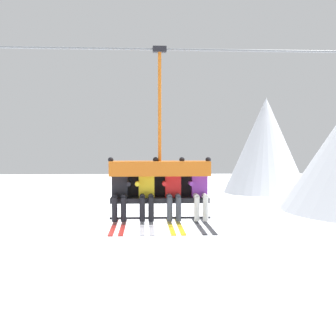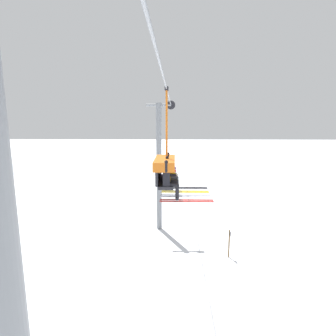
# 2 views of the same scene
# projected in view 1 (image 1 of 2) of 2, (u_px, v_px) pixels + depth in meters

# --- Properties ---
(mountain_peak_west) EXTENTS (12.27, 12.27, 14.03)m
(mountain_peak_west) POSITION_uv_depth(u_px,v_px,m) (266.00, 145.00, 62.19)
(mountain_peak_west) COLOR white
(mountain_peak_west) RESTS_ON ground_plane
(lift_cable) EXTENTS (18.00, 0.05, 0.05)m
(lift_cable) POSITION_uv_depth(u_px,v_px,m) (186.00, 50.00, 8.62)
(lift_cable) COLOR slate
(chairlift_chair) EXTENTS (2.06, 0.74, 3.50)m
(chairlift_chair) POSITION_uv_depth(u_px,v_px,m) (160.00, 174.00, 8.77)
(chairlift_chair) COLOR #232328
(skier_black) EXTENTS (0.48, 1.70, 1.34)m
(skier_black) POSITION_uv_depth(u_px,v_px,m) (119.00, 189.00, 8.53)
(skier_black) COLOR black
(skier_yellow) EXTENTS (0.48, 1.70, 1.34)m
(skier_yellow) POSITION_uv_depth(u_px,v_px,m) (147.00, 189.00, 8.56)
(skier_yellow) COLOR yellow
(skier_red) EXTENTS (0.48, 1.70, 1.34)m
(skier_red) POSITION_uv_depth(u_px,v_px,m) (173.00, 189.00, 8.59)
(skier_red) COLOR red
(skier_purple) EXTENTS (0.48, 1.70, 1.34)m
(skier_purple) POSITION_uv_depth(u_px,v_px,m) (200.00, 189.00, 8.62)
(skier_purple) COLOR purple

